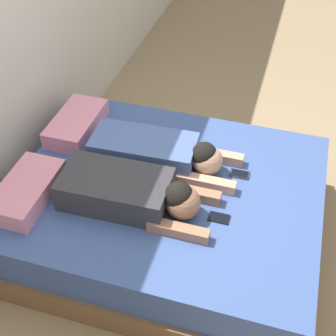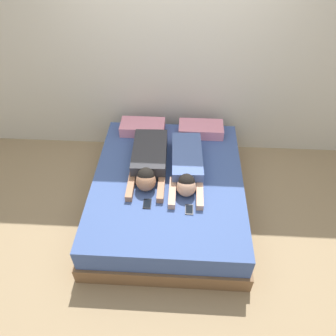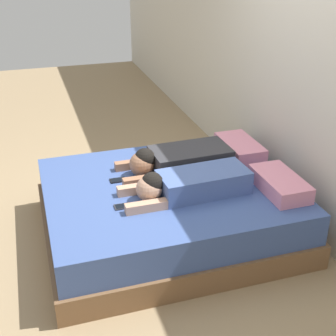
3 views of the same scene
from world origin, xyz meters
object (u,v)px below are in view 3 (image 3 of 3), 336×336
pillow_head_right (280,184)px  cell_phone_right (123,206)px  person_right (188,184)px  cell_phone_left (118,180)px  bed (168,209)px  person_left (177,160)px  pillow_head_left (240,148)px

pillow_head_right → cell_phone_right: (-0.13, -1.23, -0.06)m
person_right → cell_phone_left: size_ratio=8.03×
bed → person_right: (0.20, 0.10, 0.33)m
pillow_head_right → bed: bearing=-114.2°
pillow_head_right → person_left: bearing=-131.5°
bed → cell_phone_left: size_ratio=15.97×
person_right → cell_phone_left: (-0.38, -0.48, -0.09)m
bed → pillow_head_left: bearing=114.2°
pillow_head_left → cell_phone_right: bearing=-64.2°
person_right → cell_phone_left: person_right is taller
pillow_head_left → person_right: 0.90m
bed → person_right: size_ratio=1.99×
cell_phone_right → pillow_head_left: bearing=115.8°
person_left → cell_phone_left: (0.03, -0.53, -0.09)m
cell_phone_left → cell_phone_right: size_ratio=1.00×
pillow_head_left → cell_phone_left: pillow_head_left is taller
pillow_head_left → cell_phone_right: (0.59, -1.23, -0.06)m
person_right → pillow_head_right: bearing=76.8°
pillow_head_left → pillow_head_right: (0.72, 0.00, 0.00)m
cell_phone_left → pillow_head_right: bearing=65.1°
bed → cell_phone_left: 0.48m
pillow_head_right → cell_phone_left: size_ratio=4.31×
pillow_head_right → person_right: 0.72m
bed → pillow_head_left: size_ratio=3.70×
cell_phone_right → cell_phone_left: bearing=173.1°
cell_phone_left → cell_phone_right: (0.42, -0.05, 0.00)m
person_right → cell_phone_right: person_right is taller
pillow_head_right → person_right: (-0.17, -0.71, 0.03)m
pillow_head_left → cell_phone_right: pillow_head_left is taller
bed → cell_phone_right: 0.54m
bed → person_left: bearing=145.7°
person_left → pillow_head_right: bearing=48.5°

